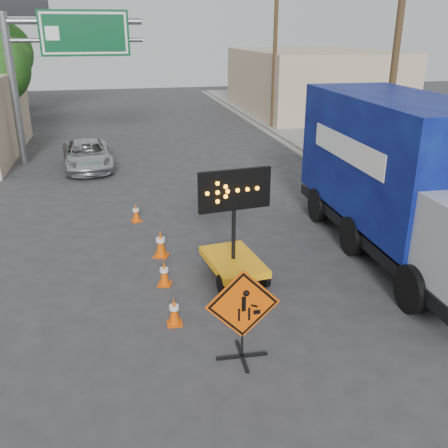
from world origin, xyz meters
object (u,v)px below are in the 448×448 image
object	(u,v)px
construction_sign	(243,313)
box_truck	(401,186)
arrow_board	(233,255)
pickup_truck	(87,155)

from	to	relation	value
construction_sign	box_truck	xyz separation A→B (m)	(5.60, 3.96, 0.97)
arrow_board	box_truck	size ratio (longest dim) A/B	0.32
construction_sign	arrow_board	size ratio (longest dim) A/B	0.66
pickup_truck	arrow_board	bearing A→B (deg)	-76.52
arrow_board	pickup_truck	bearing A→B (deg)	101.23
pickup_truck	box_truck	bearing A→B (deg)	-56.88
arrow_board	pickup_truck	size ratio (longest dim) A/B	0.64
construction_sign	arrow_board	distance (m)	3.43
arrow_board	box_truck	distance (m)	5.18
arrow_board	pickup_truck	distance (m)	12.78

